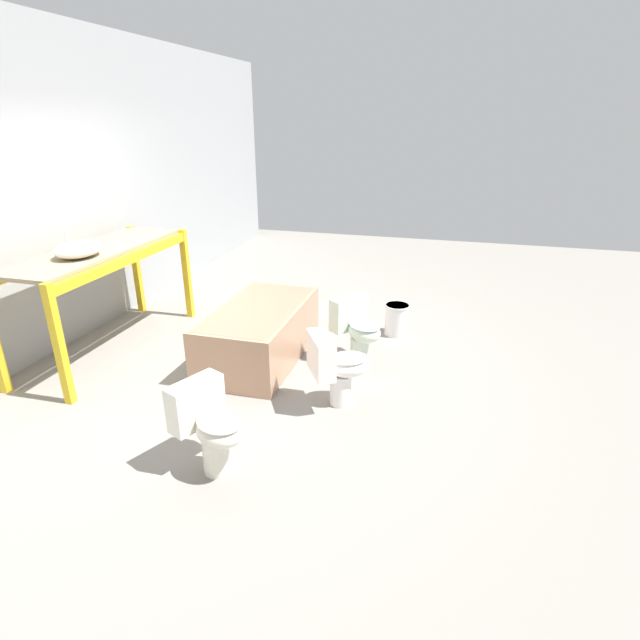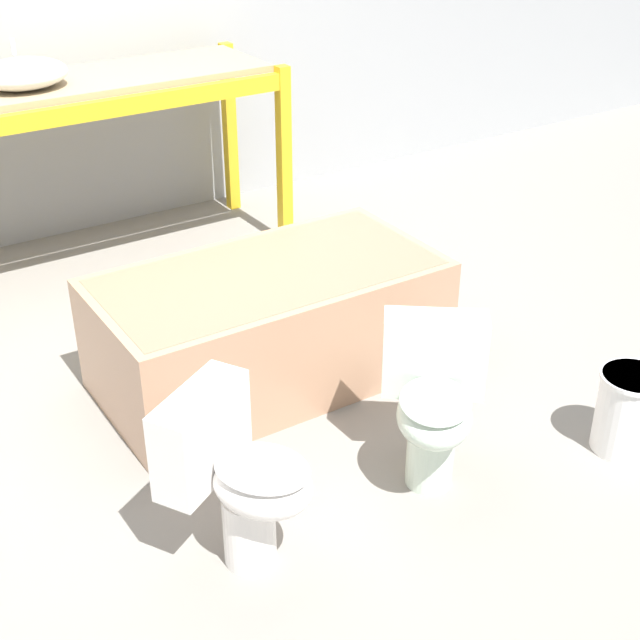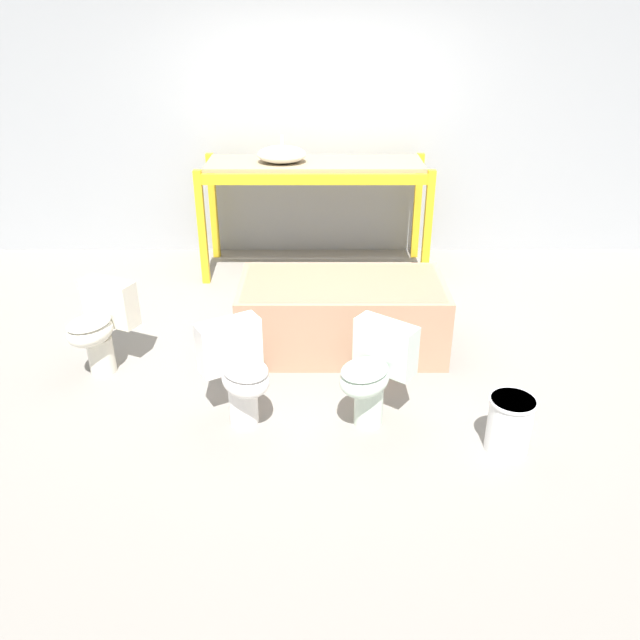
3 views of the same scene
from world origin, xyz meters
The scene contains 9 objects.
ground_plane centered at (0.00, 0.00, 0.00)m, with size 12.00×12.00×0.00m, color gray.
warehouse_wall_rear centered at (0.00, 1.91, 1.60)m, with size 10.80×0.08×3.20m.
shelving_rack centered at (-0.06, 1.34, 0.92)m, with size 2.15×0.76×1.08m.
sink_basin centered at (-0.36, 1.29, 1.15)m, with size 0.45×0.39×0.23m.
bathtub_main centered at (0.16, -0.26, 0.31)m, with size 1.54×0.80×0.54m.
toilet_near centered at (0.32, -1.22, 0.37)m, with size 0.56×0.59×0.65m.
toilet_far centered at (-0.51, -1.21, 0.37)m, with size 0.54×0.59×0.65m.
toilet_extra centered at (-1.56, -0.59, 0.37)m, with size 0.50×0.58×0.65m.
bucket_white centered at (1.11, -1.52, 0.18)m, with size 0.27×0.27×0.35m.
Camera 1 is at (-4.10, -2.06, 2.28)m, focal length 28.00 mm.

